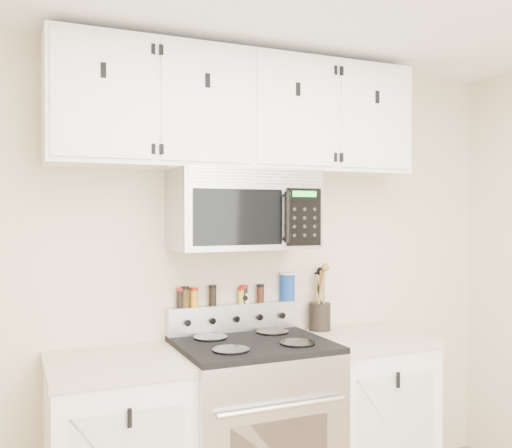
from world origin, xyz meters
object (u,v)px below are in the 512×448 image
at_px(utensil_crock, 320,314).
at_px(range, 253,430).
at_px(salt_canister, 287,286).
at_px(microwave, 244,209).

bearing_deg(utensil_crock, range, -156.25).
bearing_deg(utensil_crock, salt_canister, 165.06).
relative_size(microwave, utensil_crock, 2.03).
distance_m(microwave, salt_canister, 0.58).
relative_size(microwave, salt_canister, 4.65).
bearing_deg(range, utensil_crock, 23.75).
distance_m(utensil_crock, salt_canister, 0.26).
distance_m(microwave, utensil_crock, 0.82).
xyz_separation_m(range, salt_canister, (0.34, 0.28, 0.70)).
bearing_deg(salt_canister, range, -140.30).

